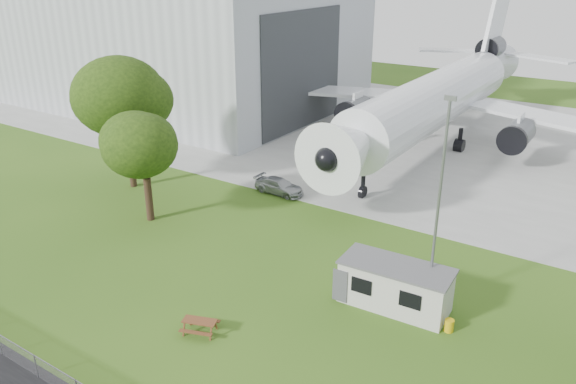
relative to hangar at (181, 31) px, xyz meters
The scene contains 10 objects.
ground 53.16m from the hangar, 43.47° to the right, with size 160.00×160.00×0.00m, color #4D7521.
concrete_apron 39.17m from the hangar, ahead, with size 120.00×46.00×0.03m, color #B7B7B2.
hangar is the anchor object (origin of this frame).
airliner 36.21m from the hangar, ahead, with size 46.36×47.73×17.69m.
site_cabin 54.71m from the hangar, 34.61° to the right, with size 6.81×2.99×2.62m.
picnic_west 54.36m from the hangar, 46.26° to the right, with size 1.80×1.50×0.76m, color brown, non-canonical shape.
lamp_mast 55.06m from the hangar, 32.84° to the right, with size 0.16×0.16×12.00m, color slate.
tree_west_big 31.99m from the hangar, 55.15° to the right, with size 7.89×7.89×11.62m.
tree_west_small 39.05m from the hangar, 50.95° to the right, with size 6.22×6.22×8.88m.
car_apron_van 37.21m from the hangar, 34.70° to the right, with size 1.78×4.37×1.27m, color #AAADB1.
Camera 1 is at (16.43, -20.58, 18.22)m, focal length 35.00 mm.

